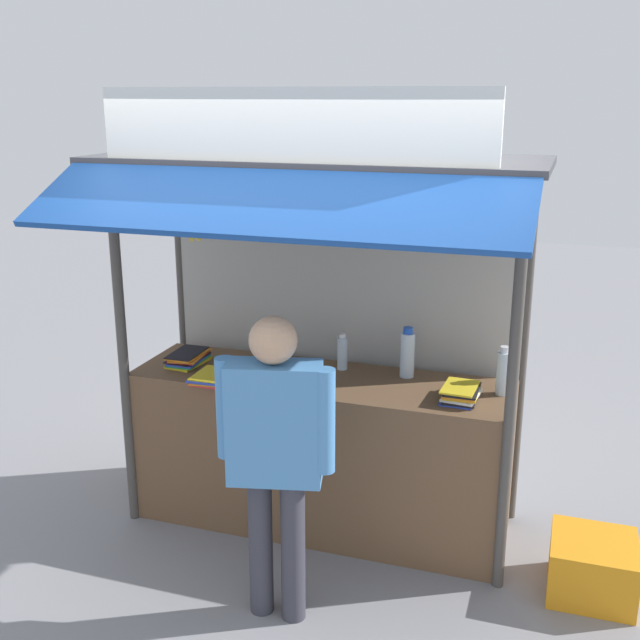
{
  "coord_description": "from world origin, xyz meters",
  "views": [
    {
      "loc": [
        1.33,
        -4.01,
        2.52
      ],
      "look_at": [
        0.0,
        0.0,
        1.29
      ],
      "focal_mm": 43.47,
      "sensor_mm": 36.0,
      "label": 1
    }
  ],
  "objects_px": {
    "magazine_stack_far_right": "(188,358)",
    "water_bottle_rear_center": "(407,354)",
    "water_bottle_right": "(342,353)",
    "magazine_stack_mid_left": "(461,393)",
    "vendor_person": "(275,443)",
    "banana_bunch_rightmost": "(195,225)",
    "banana_bunch_inner_right": "(435,230)",
    "banana_bunch_inner_left": "(271,219)",
    "plastic_crate": "(592,567)",
    "water_bottle_far_left": "(503,372)",
    "magazine_stack_front_right": "(211,377)"
  },
  "relations": [
    {
      "from": "magazine_stack_mid_left",
      "to": "magazine_stack_front_right",
      "type": "bearing_deg",
      "value": -173.8
    },
    {
      "from": "magazine_stack_far_right",
      "to": "plastic_crate",
      "type": "xyz_separation_m",
      "value": [
        2.42,
        -0.21,
        -0.82
      ]
    },
    {
      "from": "water_bottle_rear_center",
      "to": "banana_bunch_inner_right",
      "type": "relative_size",
      "value": 1.17
    },
    {
      "from": "magazine_stack_mid_left",
      "to": "magazine_stack_far_right",
      "type": "relative_size",
      "value": 0.89
    },
    {
      "from": "water_bottle_rear_center",
      "to": "water_bottle_right",
      "type": "height_order",
      "value": "water_bottle_rear_center"
    },
    {
      "from": "magazine_stack_front_right",
      "to": "banana_bunch_inner_left",
      "type": "height_order",
      "value": "banana_bunch_inner_left"
    },
    {
      "from": "magazine_stack_front_right",
      "to": "banana_bunch_inner_left",
      "type": "bearing_deg",
      "value": -21.64
    },
    {
      "from": "magazine_stack_far_right",
      "to": "vendor_person",
      "type": "distance_m",
      "value": 1.28
    },
    {
      "from": "water_bottle_right",
      "to": "water_bottle_far_left",
      "type": "bearing_deg",
      "value": -6.82
    },
    {
      "from": "banana_bunch_inner_right",
      "to": "banana_bunch_inner_left",
      "type": "height_order",
      "value": "same"
    },
    {
      "from": "magazine_stack_mid_left",
      "to": "banana_bunch_rightmost",
      "type": "xyz_separation_m",
      "value": [
        -1.37,
        -0.33,
        0.89
      ]
    },
    {
      "from": "water_bottle_far_left",
      "to": "plastic_crate",
      "type": "distance_m",
      "value": 1.1
    },
    {
      "from": "water_bottle_far_left",
      "to": "magazine_stack_mid_left",
      "type": "relative_size",
      "value": 0.98
    },
    {
      "from": "banana_bunch_rightmost",
      "to": "banana_bunch_inner_right",
      "type": "relative_size",
      "value": 1.14
    },
    {
      "from": "magazine_stack_mid_left",
      "to": "plastic_crate",
      "type": "bearing_deg",
      "value": -11.0
    },
    {
      "from": "water_bottle_right",
      "to": "magazine_stack_front_right",
      "type": "xyz_separation_m",
      "value": [
        -0.66,
        -0.42,
        -0.08
      ]
    },
    {
      "from": "banana_bunch_inner_right",
      "to": "banana_bunch_inner_left",
      "type": "xyz_separation_m",
      "value": [
        -0.83,
        -0.0,
        0.01
      ]
    },
    {
      "from": "magazine_stack_far_right",
      "to": "banana_bunch_inner_right",
      "type": "xyz_separation_m",
      "value": [
        1.55,
        -0.4,
        0.93
      ]
    },
    {
      "from": "water_bottle_rear_center",
      "to": "banana_bunch_inner_right",
      "type": "distance_m",
      "value": 1.05
    },
    {
      "from": "banana_bunch_inner_right",
      "to": "vendor_person",
      "type": "xyz_separation_m",
      "value": [
        -0.63,
        -0.48,
        -0.97
      ]
    },
    {
      "from": "water_bottle_rear_center",
      "to": "magazine_stack_mid_left",
      "type": "bearing_deg",
      "value": -36.93
    },
    {
      "from": "water_bottle_right",
      "to": "banana_bunch_inner_right",
      "type": "bearing_deg",
      "value": -43.92
    },
    {
      "from": "magazine_stack_far_right",
      "to": "banana_bunch_rightmost",
      "type": "relative_size",
      "value": 1.07
    },
    {
      "from": "magazine_stack_mid_left",
      "to": "vendor_person",
      "type": "bearing_deg",
      "value": -132.52
    },
    {
      "from": "water_bottle_right",
      "to": "magazine_stack_mid_left",
      "type": "height_order",
      "value": "water_bottle_right"
    },
    {
      "from": "water_bottle_far_left",
      "to": "water_bottle_right",
      "type": "bearing_deg",
      "value": 173.18
    },
    {
      "from": "water_bottle_far_left",
      "to": "vendor_person",
      "type": "xyz_separation_m",
      "value": [
        -0.95,
        -0.97,
        -0.13
      ]
    },
    {
      "from": "magazine_stack_far_right",
      "to": "water_bottle_rear_center",
      "type": "bearing_deg",
      "value": 8.61
    },
    {
      "from": "water_bottle_rear_center",
      "to": "magazine_stack_far_right",
      "type": "xyz_separation_m",
      "value": [
        -1.32,
        -0.2,
        -0.1
      ]
    },
    {
      "from": "vendor_person",
      "to": "banana_bunch_inner_right",
      "type": "bearing_deg",
      "value": 24.15
    },
    {
      "from": "magazine_stack_far_right",
      "to": "banana_bunch_inner_right",
      "type": "distance_m",
      "value": 1.85
    },
    {
      "from": "magazine_stack_front_right",
      "to": "vendor_person",
      "type": "distance_m",
      "value": 0.94
    },
    {
      "from": "magazine_stack_front_right",
      "to": "banana_bunch_inner_left",
      "type": "xyz_separation_m",
      "value": [
        0.46,
        -0.18,
        0.96
      ]
    },
    {
      "from": "magazine_stack_mid_left",
      "to": "banana_bunch_inner_right",
      "type": "relative_size",
      "value": 1.1
    },
    {
      "from": "plastic_crate",
      "to": "magazine_stack_mid_left",
      "type": "bearing_deg",
      "value": 169.0
    },
    {
      "from": "water_bottle_right",
      "to": "magazine_stack_far_right",
      "type": "xyz_separation_m",
      "value": [
        -0.92,
        -0.2,
        -0.07
      ]
    },
    {
      "from": "magazine_stack_mid_left",
      "to": "plastic_crate",
      "type": "xyz_separation_m",
      "value": [
        0.75,
        -0.15,
        -0.82
      ]
    },
    {
      "from": "magazine_stack_front_right",
      "to": "banana_bunch_rightmost",
      "type": "distance_m",
      "value": 0.93
    },
    {
      "from": "water_bottle_far_left",
      "to": "banana_bunch_inner_left",
      "type": "xyz_separation_m",
      "value": [
        -1.15,
        -0.49,
        0.85
      ]
    },
    {
      "from": "banana_bunch_rightmost",
      "to": "banana_bunch_inner_left",
      "type": "height_order",
      "value": "same"
    },
    {
      "from": "water_bottle_rear_center",
      "to": "water_bottle_right",
      "type": "relative_size",
      "value": 1.35
    },
    {
      "from": "plastic_crate",
      "to": "magazine_stack_far_right",
      "type": "bearing_deg",
      "value": 174.99
    },
    {
      "from": "magazine_stack_front_right",
      "to": "banana_bunch_rightmost",
      "type": "height_order",
      "value": "banana_bunch_rightmost"
    },
    {
      "from": "water_bottle_right",
      "to": "magazine_stack_mid_left",
      "type": "distance_m",
      "value": 0.8
    },
    {
      "from": "magazine_stack_far_right",
      "to": "magazine_stack_mid_left",
      "type": "bearing_deg",
      "value": -2.29
    },
    {
      "from": "magazine_stack_far_right",
      "to": "plastic_crate",
      "type": "bearing_deg",
      "value": -5.01
    },
    {
      "from": "magazine_stack_front_right",
      "to": "vendor_person",
      "type": "height_order",
      "value": "vendor_person"
    },
    {
      "from": "water_bottle_rear_center",
      "to": "water_bottle_far_left",
      "type": "relative_size",
      "value": 1.09
    },
    {
      "from": "magazine_stack_mid_left",
      "to": "banana_bunch_rightmost",
      "type": "bearing_deg",
      "value": -166.32
    },
    {
      "from": "water_bottle_right",
      "to": "banana_bunch_inner_right",
      "type": "height_order",
      "value": "banana_bunch_inner_right"
    }
  ]
}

